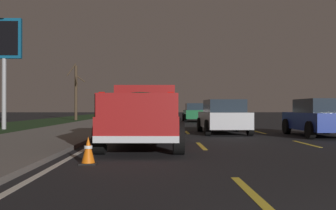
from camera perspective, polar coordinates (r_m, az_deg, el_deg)
The scene contains 12 objects.
ground at distance 29.71m, azimuth 4.75°, elevation -2.66°, with size 144.00×144.00×0.00m, color black.
sidewalk_shoulder at distance 29.89m, azimuth -9.62°, elevation -2.53°, with size 108.00×4.00×0.12m, color slate.
grass_verge at distance 31.03m, azimuth -18.80°, elevation -2.54°, with size 108.00×6.00×0.01m, color #1E3819.
lane_markings at distance 33.06m, azimuth -1.18°, elevation -2.42°, with size 108.82×7.04×0.01m.
pickup_truck at distance 11.99m, azimuth -3.42°, elevation -1.36°, with size 5.47×2.38×1.87m.
sedan_white at distance 41.73m, azimuth -1.63°, elevation -0.92°, with size 4.41×2.03×1.54m.
sedan_blue at distance 17.53m, azimuth 20.84°, elevation -1.66°, with size 4.43×2.08×1.54m.
sedan_green at distance 33.60m, azimuth 3.92°, elevation -1.06°, with size 4.41×2.04×1.54m.
sedan_silver at distance 18.43m, azimuth 7.87°, elevation -1.62°, with size 4.42×2.06×1.54m.
gas_price_sign at distance 23.85m, azimuth -22.34°, elevation 7.68°, with size 0.27×1.90×6.08m.
bare_tree_far at distance 39.02m, azimuth -13.00°, elevation 1.90°, with size 0.97×1.70×5.43m.
traffic_cone_near at distance 8.58m, azimuth -11.31°, elevation -6.41°, with size 0.36×0.36×0.58m.
Camera 1 is at (-2.54, 3.01, 1.19)m, focal length 42.74 mm.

